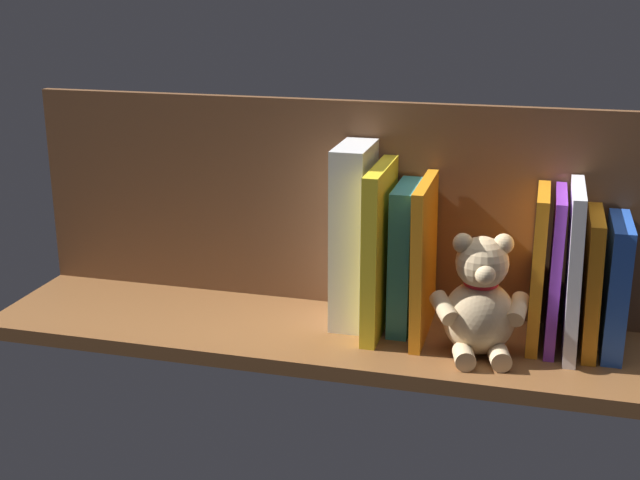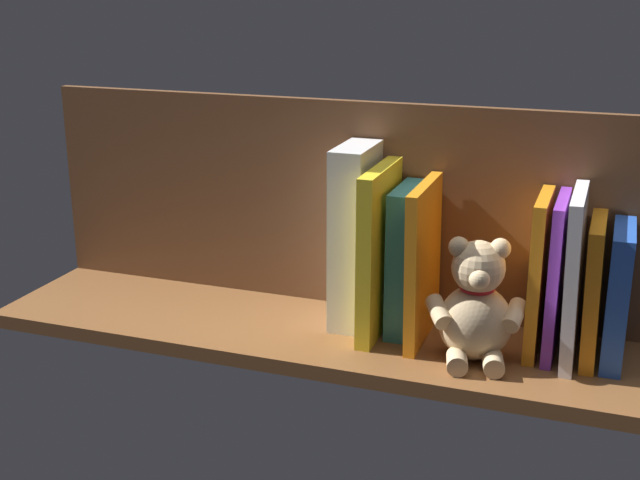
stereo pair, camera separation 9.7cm
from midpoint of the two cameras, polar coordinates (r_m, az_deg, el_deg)
The scene contains 12 objects.
ground_plane at distance 127.14cm, azimuth -2.20°, elevation -6.32°, with size 99.39×25.70×2.20cm, color brown.
shelf_back_panel at distance 130.95cm, azimuth -0.92°, elevation 2.42°, with size 99.39×1.50×32.28cm, color brown.
book_0 at distance 121.30cm, azimuth 17.18°, elevation -3.02°, with size 2.76×12.86×18.66cm, color blue.
book_1 at distance 120.89cm, azimuth 15.72°, elevation -2.78°, with size 1.95×13.21×19.37cm, color orange.
book_2 at distance 119.42cm, azimuth 14.54°, elevation -1.96°, with size 1.72×14.88×23.20cm, color silver.
book_3 at distance 120.41cm, azimuth 13.40°, elevation -2.00°, with size 1.45×13.21×22.03cm, color purple.
book_4 at distance 120.60cm, azimuth 12.30°, elevation -1.88°, with size 1.66×12.89×22.10cm, color orange.
teddy_bear at distance 116.35cm, azimuth 8.43°, elevation -4.20°, with size 13.68×12.50×17.27cm.
book_5 at distance 120.66cm, azimuth 4.77°, elevation -1.34°, with size 1.62×15.84×22.76cm, color orange.
book_6 at distance 123.32cm, azimuth 3.51°, elevation -1.18°, with size 3.05×11.71×21.56cm, color teal.
book_7 at distance 121.61cm, azimuth 1.76°, elevation -0.68°, with size 2.19×15.83×24.60cm, color yellow.
dictionary_thick_white at distance 124.21cm, azimuth 0.05°, elevation 0.30°, with size 4.86×11.39×26.96cm, color white.
Camera 1 is at (-30.09, 112.36, 50.45)cm, focal length 47.39 mm.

